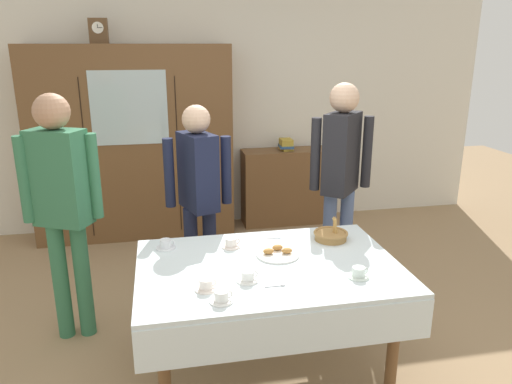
{
  "coord_description": "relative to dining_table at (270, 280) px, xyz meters",
  "views": [
    {
      "loc": [
        -0.62,
        -2.9,
        2.04
      ],
      "look_at": [
        0.0,
        0.2,
        1.08
      ],
      "focal_mm": 34.25,
      "sensor_mm": 36.0,
      "label": 1
    }
  ],
  "objects": [
    {
      "name": "ground_plane",
      "position": [
        0.0,
        0.24,
        -0.63
      ],
      "size": [
        12.0,
        12.0,
        0.0
      ],
      "primitive_type": "plane",
      "color": "#997A56",
      "rests_on": "ground"
    },
    {
      "name": "back_wall",
      "position": [
        0.0,
        2.89,
        0.72
      ],
      "size": [
        6.4,
        0.1,
        2.7
      ],
      "primitive_type": "cube",
      "color": "silver",
      "rests_on": "ground"
    },
    {
      "name": "dining_table",
      "position": [
        0.0,
        0.0,
        0.0
      ],
      "size": [
        1.62,
        1.1,
        0.73
      ],
      "color": "brown",
      "rests_on": "ground"
    },
    {
      "name": "wall_cabinet",
      "position": [
        -0.9,
        2.59,
        0.39
      ],
      "size": [
        2.08,
        0.46,
        2.04
      ],
      "color": "brown",
      "rests_on": "ground"
    },
    {
      "name": "mantel_clock",
      "position": [
        -1.15,
        2.59,
        1.53
      ],
      "size": [
        0.18,
        0.11,
        0.24
      ],
      "color": "brown",
      "rests_on": "wall_cabinet"
    },
    {
      "name": "bookshelf_low",
      "position": [
        0.79,
        2.64,
        -0.2
      ],
      "size": [
        1.0,
        0.35,
        0.87
      ],
      "color": "brown",
      "rests_on": "ground"
    },
    {
      "name": "book_stack",
      "position": [
        0.79,
        2.64,
        0.3
      ],
      "size": [
        0.18,
        0.23,
        0.13
      ],
      "color": "#B29333",
      "rests_on": "bookshelf_low"
    },
    {
      "name": "tea_cup_center",
      "position": [
        -0.19,
        0.35,
        0.12
      ],
      "size": [
        0.13,
        0.13,
        0.06
      ],
      "color": "white",
      "rests_on": "dining_table"
    },
    {
      "name": "tea_cup_far_right",
      "position": [
        0.48,
        -0.24,
        0.12
      ],
      "size": [
        0.13,
        0.13,
        0.06
      ],
      "color": "silver",
      "rests_on": "dining_table"
    },
    {
      "name": "tea_cup_far_left",
      "position": [
        -0.41,
        -0.21,
        0.12
      ],
      "size": [
        0.13,
        0.13,
        0.06
      ],
      "color": "white",
      "rests_on": "dining_table"
    },
    {
      "name": "tea_cup_back_edge",
      "position": [
        -0.17,
        -0.16,
        0.12
      ],
      "size": [
        0.13,
        0.13,
        0.06
      ],
      "color": "white",
      "rests_on": "dining_table"
    },
    {
      "name": "tea_cup_front_edge",
      "position": [
        -0.62,
        0.41,
        0.12
      ],
      "size": [
        0.13,
        0.13,
        0.06
      ],
      "color": "white",
      "rests_on": "dining_table"
    },
    {
      "name": "tea_cup_mid_left",
      "position": [
        -0.35,
        -0.36,
        0.12
      ],
      "size": [
        0.13,
        0.13,
        0.06
      ],
      "color": "white",
      "rests_on": "dining_table"
    },
    {
      "name": "bread_basket",
      "position": [
        0.51,
        0.34,
        0.13
      ],
      "size": [
        0.24,
        0.24,
        0.16
      ],
      "color": "#9E7542",
      "rests_on": "dining_table"
    },
    {
      "name": "pastry_plate",
      "position": [
        0.09,
        0.16,
        0.11
      ],
      "size": [
        0.28,
        0.28,
        0.05
      ],
      "color": "white",
      "rests_on": "dining_table"
    },
    {
      "name": "spoon_far_left",
      "position": [
        -0.01,
        -0.25,
        0.1
      ],
      "size": [
        0.12,
        0.02,
        0.01
      ],
      "color": "silver",
      "rests_on": "dining_table"
    },
    {
      "name": "spoon_far_right",
      "position": [
        0.14,
        0.44,
        0.1
      ],
      "size": [
        0.12,
        0.02,
        0.01
      ],
      "color": "silver",
      "rests_on": "dining_table"
    },
    {
      "name": "person_beside_shelf",
      "position": [
        0.81,
        0.98,
        0.44
      ],
      "size": [
        0.52,
        0.4,
        1.75
      ],
      "color": "slate",
      "rests_on": "ground"
    },
    {
      "name": "person_near_right_end",
      "position": [
        -0.34,
        1.01,
        0.34
      ],
      "size": [
        0.52,
        0.41,
        1.61
      ],
      "color": "#191E38",
      "rests_on": "ground"
    },
    {
      "name": "person_behind_table_left",
      "position": [
        -1.29,
        0.66,
        0.44
      ],
      "size": [
        0.52,
        0.34,
        1.74
      ],
      "color": "#33704C",
      "rests_on": "ground"
    }
  ]
}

